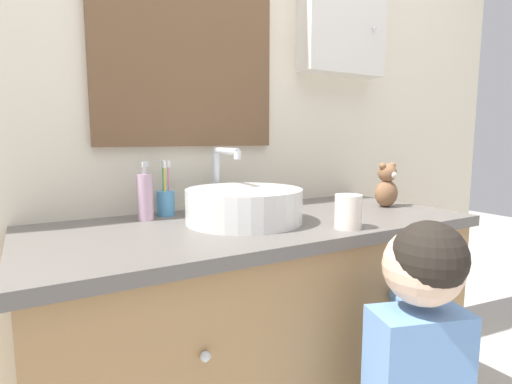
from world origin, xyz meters
The scene contains 8 objects.
wall_back centered at (0.03, 0.62, 1.28)m, with size 3.20×0.18×2.50m.
vanity_counter centered at (0.00, 0.30, 0.40)m, with size 1.38×0.60×0.80m.
sink_basin centered at (-0.05, 0.31, 0.85)m, with size 0.36×0.42×0.23m.
toothbrush_holder centered at (-0.23, 0.53, 0.85)m, with size 0.06×0.06×0.19m.
soap_dispenser centered at (-0.31, 0.49, 0.87)m, with size 0.05×0.05×0.19m.
child_figure centered at (0.16, -0.18, 0.53)m, with size 0.33×0.40×0.87m.
teddy_bear centered at (0.55, 0.28, 0.88)m, with size 0.09×0.08×0.17m.
drinking_cup centered at (0.17, 0.08, 0.85)m, with size 0.08×0.08×0.10m, color silver.
Camera 1 is at (-0.63, -0.77, 1.05)m, focal length 28.00 mm.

